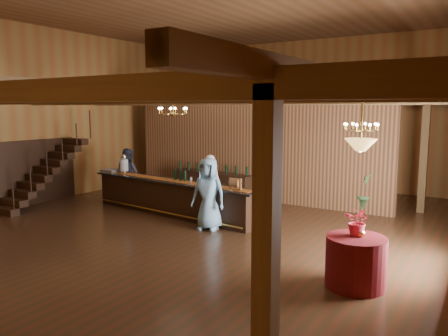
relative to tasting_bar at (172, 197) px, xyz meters
The scene contains 27 objects.
floor 1.60m from the tasting_bar, 19.30° to the right, with size 14.00×14.00×0.00m, color #432314.
ceiling 5.23m from the tasting_bar, 19.30° to the right, with size 14.00×14.00×0.00m, color brown.
wall_back 7.03m from the tasting_bar, 77.50° to the left, with size 12.00×0.10×5.50m, color olive.
wall_left 5.11m from the tasting_bar, behind, with size 0.10×14.00×5.50m, color olive.
beam_grid 3.10m from the tasting_bar, ahead, with size 11.90×13.90×0.39m.
support_posts 2.08m from the tasting_bar, 34.89° to the right, with size 9.20×10.20×3.20m.
partition_wall 3.31m from the tasting_bar, 72.59° to the left, with size 9.00×0.18×3.10m, color brown.
staircase 4.23m from the tasting_bar, 162.77° to the right, with size 1.00×2.80×2.00m.
backroom_boxes 5.13m from the tasting_bar, 77.07° to the left, with size 4.10×0.60×1.10m.
tasting_bar is the anchor object (origin of this frame).
beverage_dispenser 2.23m from the tasting_bar, behind, with size 0.26×0.26×0.60m.
glass_rack_tray 2.64m from the tasting_bar, behind, with size 0.50×0.50×0.10m, color gray.
raffle_drum 2.36m from the tasting_bar, ahead, with size 0.34×0.24×0.30m.
bar_bottle_0 0.64m from the tasting_bar, 62.78° to the left, with size 0.07×0.07×0.30m, color black.
bar_bottle_1 0.68m from the tasting_bar, 18.22° to the left, with size 0.07×0.07×0.30m, color black.
bar_bottle_2 0.76m from the tasting_bar, ahead, with size 0.07×0.07×0.30m, color black.
backbar_shelf 2.55m from the tasting_bar, 97.18° to the left, with size 3.06×0.48×0.86m, color black.
round_table 6.23m from the tasting_bar, 21.78° to the right, with size 1.00×1.00×0.86m, color maroon.
chandelier_left 2.48m from the tasting_bar, 42.94° to the right, with size 0.80×0.80×0.44m.
chandelier_right 5.42m from the tasting_bar, 11.82° to the left, with size 0.80×0.80×0.81m.
pendant_lamp 6.52m from the tasting_bar, 21.78° to the right, with size 0.52×0.52×0.90m.
bartender 1.16m from the tasting_bar, 43.75° to the left, with size 0.61×0.40×1.68m, color white.
staff_second 2.39m from the tasting_bar, 164.12° to the left, with size 0.83×0.65×1.71m, color #2C2E3D.
guest 1.91m from the tasting_bar, 22.20° to the right, with size 0.87×0.57×1.78m, color #81B4D5.
floor_plant 5.57m from the tasting_bar, 33.82° to the left, with size 0.64×0.51×1.16m, color #45783B.
table_flowers 6.23m from the tasting_bar, 21.20° to the right, with size 0.44×0.38×0.49m, color red.
table_vase 6.26m from the tasting_bar, 21.19° to the right, with size 0.14×0.14×0.29m, color gold.
Camera 1 is at (6.19, -8.93, 3.00)m, focal length 35.00 mm.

